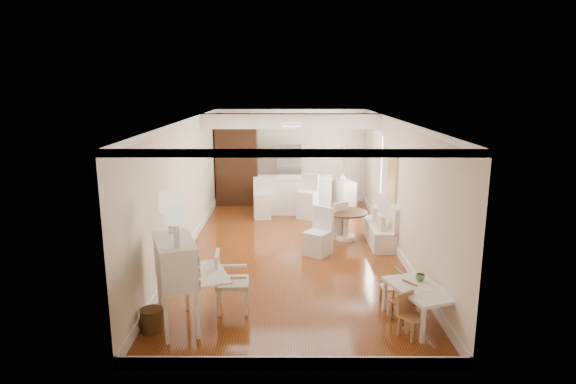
{
  "coord_description": "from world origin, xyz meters",
  "views": [
    {
      "loc": [
        -0.05,
        -9.91,
        3.51
      ],
      "look_at": [
        -0.07,
        0.3,
        1.23
      ],
      "focal_mm": 30.0,
      "sensor_mm": 36.0,
      "label": 1
    }
  ],
  "objects_px": {
    "kids_table": "(419,305)",
    "dining_table": "(346,225)",
    "kids_chair_a": "(403,302)",
    "slip_chair_near": "(318,232)",
    "kids_chair_b": "(390,286)",
    "bar_stool_right": "(307,197)",
    "fridge": "(301,174)",
    "gustavian_armchair": "(232,281)",
    "wicker_basket": "(152,320)",
    "bar_stool_left": "(262,198)",
    "secretary_bureau": "(176,283)",
    "breakfast_counter": "(295,195)",
    "pantry_cabinet": "(237,166)",
    "kids_chair_c": "(412,316)",
    "slip_chair_far": "(335,219)",
    "sideboard": "(343,195)"
  },
  "relations": [
    {
      "from": "dining_table",
      "to": "slip_chair_near",
      "type": "relative_size",
      "value": 0.97
    },
    {
      "from": "kids_chair_b",
      "to": "bar_stool_left",
      "type": "height_order",
      "value": "bar_stool_left"
    },
    {
      "from": "secretary_bureau",
      "to": "wicker_basket",
      "type": "xyz_separation_m",
      "value": [
        -0.35,
        -0.14,
        -0.51
      ]
    },
    {
      "from": "secretary_bureau",
      "to": "kids_chair_c",
      "type": "relative_size",
      "value": 2.09
    },
    {
      "from": "gustavian_armchair",
      "to": "kids_table",
      "type": "height_order",
      "value": "gustavian_armchair"
    },
    {
      "from": "kids_chair_a",
      "to": "fridge",
      "type": "distance_m",
      "value": 7.48
    },
    {
      "from": "bar_stool_left",
      "to": "sideboard",
      "type": "relative_size",
      "value": 1.22
    },
    {
      "from": "breakfast_counter",
      "to": "slip_chair_far",
      "type": "bearing_deg",
      "value": -66.39
    },
    {
      "from": "wicker_basket",
      "to": "kids_chair_a",
      "type": "height_order",
      "value": "kids_chair_a"
    },
    {
      "from": "secretary_bureau",
      "to": "kids_chair_b",
      "type": "distance_m",
      "value": 3.4
    },
    {
      "from": "gustavian_armchair",
      "to": "breakfast_counter",
      "type": "bearing_deg",
      "value": -14.14
    },
    {
      "from": "bar_stool_left",
      "to": "kids_table",
      "type": "bearing_deg",
      "value": -72.61
    },
    {
      "from": "kids_chair_b",
      "to": "slip_chair_near",
      "type": "relative_size",
      "value": 0.6
    },
    {
      "from": "kids_chair_c",
      "to": "sideboard",
      "type": "bearing_deg",
      "value": 56.61
    },
    {
      "from": "kids_table",
      "to": "dining_table",
      "type": "bearing_deg",
      "value": 99.04
    },
    {
      "from": "sideboard",
      "to": "breakfast_counter",
      "type": "bearing_deg",
      "value": 177.78
    },
    {
      "from": "slip_chair_far",
      "to": "fridge",
      "type": "height_order",
      "value": "fridge"
    },
    {
      "from": "wicker_basket",
      "to": "gustavian_armchair",
      "type": "bearing_deg",
      "value": 30.67
    },
    {
      "from": "bar_stool_right",
      "to": "dining_table",
      "type": "bearing_deg",
      "value": -43.1
    },
    {
      "from": "kids_chair_b",
      "to": "slip_chair_near",
      "type": "distance_m",
      "value": 2.58
    },
    {
      "from": "kids_chair_c",
      "to": "sideboard",
      "type": "relative_size",
      "value": 0.72
    },
    {
      "from": "wicker_basket",
      "to": "kids_table",
      "type": "height_order",
      "value": "kids_table"
    },
    {
      "from": "secretary_bureau",
      "to": "gustavian_armchair",
      "type": "distance_m",
      "value": 0.93
    },
    {
      "from": "kids_chair_b",
      "to": "breakfast_counter",
      "type": "bearing_deg",
      "value": -176.04
    },
    {
      "from": "kids_table",
      "to": "bar_stool_left",
      "type": "height_order",
      "value": "bar_stool_left"
    },
    {
      "from": "kids_chair_b",
      "to": "dining_table",
      "type": "distance_m",
      "value": 3.38
    },
    {
      "from": "kids_chair_b",
      "to": "wicker_basket",
      "type": "bearing_deg",
      "value": -87.15
    },
    {
      "from": "kids_chair_c",
      "to": "fridge",
      "type": "bearing_deg",
      "value": 65.23
    },
    {
      "from": "slip_chair_near",
      "to": "kids_chair_a",
      "type": "bearing_deg",
      "value": -34.28
    },
    {
      "from": "kids_chair_b",
      "to": "fridge",
      "type": "bearing_deg",
      "value": -179.87
    },
    {
      "from": "secretary_bureau",
      "to": "fridge",
      "type": "bearing_deg",
      "value": 54.49
    },
    {
      "from": "slip_chair_far",
      "to": "bar_stool_right",
      "type": "height_order",
      "value": "bar_stool_right"
    },
    {
      "from": "sideboard",
      "to": "fridge",
      "type": "bearing_deg",
      "value": 133.61
    },
    {
      "from": "breakfast_counter",
      "to": "bar_stool_right",
      "type": "bearing_deg",
      "value": -56.69
    },
    {
      "from": "bar_stool_left",
      "to": "breakfast_counter",
      "type": "bearing_deg",
      "value": 24.59
    },
    {
      "from": "gustavian_armchair",
      "to": "kids_chair_c",
      "type": "relative_size",
      "value": 1.5
    },
    {
      "from": "kids_table",
      "to": "bar_stool_right",
      "type": "distance_m",
      "value": 6.02
    },
    {
      "from": "dining_table",
      "to": "sideboard",
      "type": "bearing_deg",
      "value": 84.88
    },
    {
      "from": "kids_chair_a",
      "to": "slip_chair_near",
      "type": "relative_size",
      "value": 0.6
    },
    {
      "from": "wicker_basket",
      "to": "fridge",
      "type": "relative_size",
      "value": 0.18
    },
    {
      "from": "wicker_basket",
      "to": "dining_table",
      "type": "distance_m",
      "value": 5.39
    },
    {
      "from": "kids_chair_a",
      "to": "dining_table",
      "type": "distance_m",
      "value": 3.95
    },
    {
      "from": "kids_chair_a",
      "to": "slip_chair_near",
      "type": "height_order",
      "value": "slip_chair_near"
    },
    {
      "from": "bar_stool_left",
      "to": "pantry_cabinet",
      "type": "xyz_separation_m",
      "value": [
        -0.83,
        1.62,
        0.6
      ]
    },
    {
      "from": "kids_chair_b",
      "to": "pantry_cabinet",
      "type": "relative_size",
      "value": 0.26
    },
    {
      "from": "gustavian_armchair",
      "to": "dining_table",
      "type": "distance_m",
      "value": 4.22
    },
    {
      "from": "slip_chair_near",
      "to": "bar_stool_left",
      "type": "distance_m",
      "value": 3.11
    },
    {
      "from": "bar_stool_right",
      "to": "pantry_cabinet",
      "type": "distance_m",
      "value": 2.65
    },
    {
      "from": "gustavian_armchair",
      "to": "wicker_basket",
      "type": "height_order",
      "value": "gustavian_armchair"
    },
    {
      "from": "kids_chair_b",
      "to": "bar_stool_right",
      "type": "height_order",
      "value": "bar_stool_right"
    }
  ]
}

